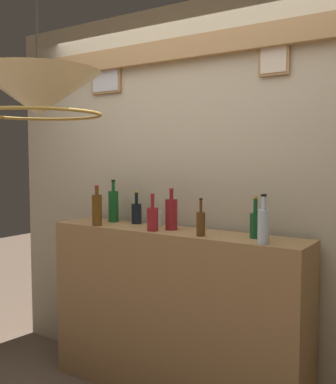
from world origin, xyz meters
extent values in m
cube|color=#BCAD8E|center=(0.00, 1.10, 1.31)|extent=(3.28, 0.08, 2.61)
cube|color=#9E7547|center=(0.00, 1.04, 2.30)|extent=(3.28, 0.10, 0.14)
cube|color=#9E7547|center=(-0.72, 1.05, 2.16)|extent=(0.28, 0.03, 0.19)
cube|color=#BCB8BB|center=(-0.72, 1.03, 2.16)|extent=(0.25, 0.01, 0.16)
cube|color=#9E7547|center=(0.59, 1.05, 2.16)|extent=(0.19, 0.03, 0.18)
cube|color=beige|center=(0.59, 1.03, 2.16)|extent=(0.16, 0.01, 0.15)
cube|color=#9E7547|center=(0.00, 0.85, 0.56)|extent=(1.79, 0.34, 1.11)
cylinder|color=maroon|center=(-0.09, 0.75, 1.19)|extent=(0.07, 0.07, 0.15)
cylinder|color=maroon|center=(-0.09, 0.75, 1.30)|extent=(0.02, 0.02, 0.08)
cylinder|color=maroon|center=(-0.09, 0.75, 1.35)|extent=(0.03, 0.03, 0.01)
cylinder|color=#185523|center=(-0.56, 0.93, 1.23)|extent=(0.07, 0.07, 0.22)
cylinder|color=#185523|center=(-0.56, 0.93, 1.37)|extent=(0.02, 0.02, 0.07)
cylinder|color=black|center=(-0.56, 0.93, 1.41)|extent=(0.03, 0.03, 0.01)
cylinder|color=silver|center=(0.67, 0.73, 1.21)|extent=(0.06, 0.06, 0.19)
cylinder|color=silver|center=(0.67, 0.73, 1.34)|extent=(0.03, 0.03, 0.07)
cylinder|color=black|center=(0.67, 0.73, 1.38)|extent=(0.03, 0.03, 0.01)
cylinder|color=#174D26|center=(0.56, 0.87, 1.19)|extent=(0.06, 0.06, 0.15)
cylinder|color=#174D26|center=(0.56, 0.87, 1.30)|extent=(0.02, 0.02, 0.09)
cylinder|color=#B7932D|center=(0.56, 0.87, 1.35)|extent=(0.03, 0.03, 0.01)
cylinder|color=black|center=(-0.37, 0.95, 1.18)|extent=(0.07, 0.07, 0.14)
cylinder|color=black|center=(-0.37, 0.95, 1.29)|extent=(0.02, 0.02, 0.08)
cylinder|color=#B7932D|center=(-0.37, 0.95, 1.34)|extent=(0.03, 0.03, 0.01)
cylinder|color=#5A3615|center=(0.26, 0.76, 1.18)|extent=(0.05, 0.05, 0.14)
cylinder|color=#5A3615|center=(0.26, 0.76, 1.29)|extent=(0.02, 0.02, 0.07)
cylinder|color=black|center=(0.26, 0.76, 1.33)|extent=(0.02, 0.02, 0.01)
cylinder|color=maroon|center=(-0.01, 0.86, 1.21)|extent=(0.08, 0.08, 0.20)
cylinder|color=maroon|center=(-0.01, 0.86, 1.34)|extent=(0.02, 0.02, 0.06)
cylinder|color=maroon|center=(-0.01, 0.86, 1.38)|extent=(0.03, 0.03, 0.01)
cylinder|color=brown|center=(-0.54, 0.73, 1.22)|extent=(0.07, 0.07, 0.21)
cylinder|color=brown|center=(-0.54, 0.73, 1.35)|extent=(0.03, 0.03, 0.05)
cylinder|color=maroon|center=(-0.54, 0.73, 1.38)|extent=(0.03, 0.03, 0.01)
cylinder|color=silver|center=(-0.19, 0.93, 1.16)|extent=(0.07, 0.07, 0.10)
cone|color=beige|center=(-0.17, -0.08, 1.89)|extent=(0.61, 0.61, 0.21)
cylinder|color=black|center=(-0.17, -0.08, 2.19)|extent=(0.01, 0.01, 0.39)
torus|color=#AD8433|center=(-0.17, -0.08, 1.79)|extent=(0.62, 0.62, 0.02)
camera|label=1|loc=(1.59, -1.59, 1.59)|focal=42.69mm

